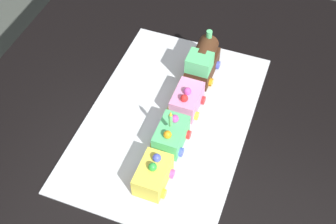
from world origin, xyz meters
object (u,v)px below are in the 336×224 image
Objects in this scene: cake_locomotive at (203,61)px; cake_car_hopper_mint_green at (171,135)px; cake_car_caboose_bubblegum at (187,100)px; dining_table at (150,156)px; birthday_candle at (171,119)px; cake_car_tanker_lemon at (153,175)px.

cake_locomotive reaches higher than cake_car_hopper_mint_green.
cake_car_caboose_bubblegum is 1.00× the size of cake_car_hopper_mint_green.
cake_car_hopper_mint_green reaches higher than dining_table.
birthday_candle is at bearing -0.00° from cake_car_caboose_bubblegum.
cake_car_caboose_bubblegum is (0.13, 0.00, -0.02)m from cake_locomotive.
dining_table is 0.22m from birthday_candle.
cake_car_caboose_bubblegum is at bearing 0.00° from cake_locomotive.
cake_car_tanker_lemon is 0.13m from birthday_candle.
cake_locomotive is 0.13m from cake_car_caboose_bubblegum.
birthday_candle reaches higher than cake_car_hopper_mint_green.
dining_table is 14.00× the size of cake_car_tanker_lemon.
cake_car_hopper_mint_green is (0.25, 0.00, -0.02)m from cake_locomotive.
cake_locomotive is (-0.24, 0.06, 0.16)m from dining_table.
birthday_candle reaches higher than cake_car_tanker_lemon.
cake_car_caboose_bubblegum and cake_car_hopper_mint_green have the same top height.
cake_locomotive reaches higher than cake_car_caboose_bubblegum.
cake_locomotive is at bearing -180.00° from cake_car_tanker_lemon.
dining_table is at bearing -154.07° from cake_car_tanker_lemon.
cake_car_tanker_lemon is at bearing 0.00° from cake_car_hopper_mint_green.
birthday_candle reaches higher than cake_car_caboose_bubblegum.
cake_locomotive reaches higher than dining_table.
cake_car_tanker_lemon is (0.13, 0.06, 0.14)m from dining_table.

